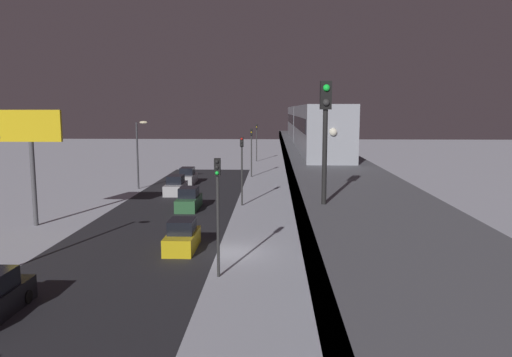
# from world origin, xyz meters

# --- Properties ---
(ground_plane) EXTENTS (240.00, 240.00, 0.00)m
(ground_plane) POSITION_xyz_m (0.00, 0.00, 0.00)
(ground_plane) COLOR silver
(avenue_asphalt) EXTENTS (11.00, 86.46, 0.01)m
(avenue_asphalt) POSITION_xyz_m (6.30, 0.00, 0.00)
(avenue_asphalt) COLOR #28282D
(avenue_asphalt) RESTS_ON ground_plane
(elevated_railway) EXTENTS (5.00, 86.46, 5.82)m
(elevated_railway) POSITION_xyz_m (-5.93, -0.00, 5.01)
(elevated_railway) COLOR slate
(elevated_railway) RESTS_ON ground_plane
(subway_train) EXTENTS (2.94, 36.87, 3.40)m
(subway_train) POSITION_xyz_m (-6.02, -15.90, 7.60)
(subway_train) COLOR #999EA8
(subway_train) RESTS_ON elevated_railway
(rail_signal) EXTENTS (0.36, 0.41, 4.00)m
(rail_signal) POSITION_xyz_m (-4.39, 13.89, 8.55)
(rail_signal) COLOR black
(rail_signal) RESTS_ON elevated_railway
(sedan_silver) EXTENTS (1.80, 4.72, 1.97)m
(sedan_silver) POSITION_xyz_m (7.70, -21.82, 0.80)
(sedan_silver) COLOR #B2B2B7
(sedan_silver) RESTS_ON ground_plane
(sedan_yellow) EXTENTS (1.80, 4.11, 1.97)m
(sedan_yellow) POSITION_xyz_m (3.10, -0.65, 0.80)
(sedan_yellow) COLOR gold
(sedan_yellow) RESTS_ON ground_plane
(sedan_green) EXTENTS (1.80, 4.64, 1.97)m
(sedan_green) POSITION_xyz_m (4.90, -13.71, 0.80)
(sedan_green) COLOR #2D6038
(sedan_green) RESTS_ON ground_plane
(sedan_silver_2) EXTENTS (1.80, 4.43, 1.97)m
(sedan_silver_2) POSITION_xyz_m (7.70, -29.05, 0.80)
(sedan_silver_2) COLOR #B2B2B7
(sedan_silver_2) RESTS_ON ground_plane
(traffic_light_near) EXTENTS (0.32, 0.44, 6.40)m
(traffic_light_near) POSITION_xyz_m (0.20, 4.47, 4.20)
(traffic_light_near) COLOR #2D2D2D
(traffic_light_near) RESTS_ON ground_plane
(traffic_light_mid) EXTENTS (0.32, 0.44, 6.40)m
(traffic_light_mid) POSITION_xyz_m (0.20, -15.51, 4.20)
(traffic_light_mid) COLOR #2D2D2D
(traffic_light_mid) RESTS_ON ground_plane
(traffic_light_far) EXTENTS (0.32, 0.44, 6.40)m
(traffic_light_far) POSITION_xyz_m (0.20, -35.49, 4.20)
(traffic_light_far) COLOR #2D2D2D
(traffic_light_far) RESTS_ON ground_plane
(traffic_light_distant) EXTENTS (0.32, 0.44, 6.40)m
(traffic_light_distant) POSITION_xyz_m (0.20, -55.47, 4.20)
(traffic_light_distant) COLOR #2D2D2D
(traffic_light_distant) RESTS_ON ground_plane
(commercial_billboard) EXTENTS (4.80, 0.36, 8.90)m
(commercial_billboard) POSITION_xyz_m (15.67, -6.88, 6.83)
(commercial_billboard) COLOR #4C4C51
(commercial_billboard) RESTS_ON ground_plane
(street_lamp_far) EXTENTS (1.35, 0.44, 7.65)m
(street_lamp_far) POSITION_xyz_m (12.37, -25.00, 4.81)
(street_lamp_far) COLOR #38383D
(street_lamp_far) RESTS_ON ground_plane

